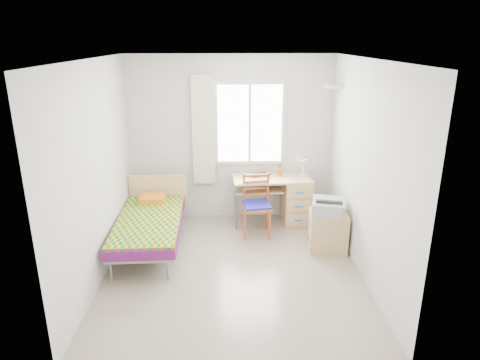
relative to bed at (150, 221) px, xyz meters
name	(u,v)px	position (x,y,z in m)	size (l,w,h in m)	color
floor	(233,269)	(1.14, -0.65, -0.39)	(3.50, 3.50, 0.00)	#BCAD93
ceiling	(231,59)	(1.14, -0.65, 2.21)	(3.50, 3.50, 0.00)	white
wall_back	(231,139)	(1.14, 1.10, 0.91)	(3.20, 3.20, 0.00)	silver
wall_left	(96,174)	(-0.46, -0.65, 0.91)	(3.50, 3.50, 0.00)	silver
wall_right	(365,171)	(2.74, -0.65, 0.91)	(3.50, 3.50, 0.00)	silver
window	(250,124)	(1.44, 1.08, 1.16)	(1.10, 0.04, 1.30)	white
curtain	(203,131)	(0.72, 1.03, 1.06)	(0.35, 0.05, 1.70)	beige
floating_shelf	(333,87)	(2.63, 0.75, 1.76)	(0.20, 0.32, 0.03)	white
bed	(150,221)	(0.00, 0.00, 0.00)	(0.92, 1.88, 0.80)	gray
desk	(292,198)	(2.10, 0.78, 0.02)	(1.24, 0.62, 0.76)	#E3B677
chair	(257,201)	(1.52, 0.39, 0.13)	(0.46, 0.46, 0.93)	#A14E1F
cabinet	(328,231)	(2.47, -0.15, -0.12)	(0.55, 0.49, 0.55)	tan
printer	(327,206)	(2.43, -0.16, 0.26)	(0.48, 0.53, 0.19)	#9FA2A7
laptop	(262,176)	(1.63, 0.86, 0.38)	(0.33, 0.21, 0.03)	black
pen_cup	(279,172)	(1.91, 0.93, 0.42)	(0.08, 0.08, 0.11)	orange
task_lamp	(301,164)	(2.20, 0.71, 0.60)	(0.22, 0.31, 0.37)	white
book	(259,188)	(1.58, 0.77, 0.20)	(0.16, 0.21, 0.02)	gray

